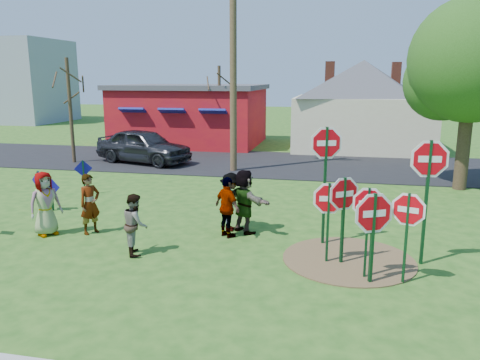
{
  "coord_description": "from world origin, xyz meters",
  "views": [
    {
      "loc": [
        4.1,
        -12.04,
        4.36
      ],
      "look_at": [
        1.5,
        0.39,
        1.57
      ],
      "focal_mm": 35.0,
      "sensor_mm": 36.0,
      "label": 1
    }
  ],
  "objects_px": {
    "stop_sign_d": "(429,171)",
    "suv": "(144,146)",
    "person_b": "(90,204)",
    "utility_pole": "(233,54)",
    "stop_sign_b": "(326,155)",
    "person_a": "(45,204)",
    "stop_sign_a": "(329,205)",
    "stop_sign_c": "(368,212)",
    "leafy_tree": "(475,67)"
  },
  "relations": [
    {
      "from": "stop_sign_c",
      "to": "utility_pole",
      "type": "distance_m",
      "value": 13.12
    },
    {
      "from": "stop_sign_a",
      "to": "stop_sign_b",
      "type": "relative_size",
      "value": 0.64
    },
    {
      "from": "leafy_tree",
      "to": "stop_sign_a",
      "type": "bearing_deg",
      "value": -120.18
    },
    {
      "from": "stop_sign_a",
      "to": "person_a",
      "type": "distance_m",
      "value": 7.82
    },
    {
      "from": "stop_sign_b",
      "to": "suv",
      "type": "distance_m",
      "value": 14.1
    },
    {
      "from": "stop_sign_a",
      "to": "stop_sign_c",
      "type": "relative_size",
      "value": 0.96
    },
    {
      "from": "person_a",
      "to": "stop_sign_d",
      "type": "bearing_deg",
      "value": -56.32
    },
    {
      "from": "stop_sign_b",
      "to": "leafy_tree",
      "type": "bearing_deg",
      "value": 36.12
    },
    {
      "from": "stop_sign_a",
      "to": "leafy_tree",
      "type": "bearing_deg",
      "value": 51.4
    },
    {
      "from": "suv",
      "to": "stop_sign_c",
      "type": "bearing_deg",
      "value": -122.98
    },
    {
      "from": "person_b",
      "to": "utility_pole",
      "type": "distance_m",
      "value": 10.9
    },
    {
      "from": "stop_sign_a",
      "to": "person_b",
      "type": "distance_m",
      "value": 6.71
    },
    {
      "from": "person_a",
      "to": "utility_pole",
      "type": "xyz_separation_m",
      "value": [
        3.15,
        10.08,
        4.49
      ]
    },
    {
      "from": "person_b",
      "to": "suv",
      "type": "height_order",
      "value": "suv"
    },
    {
      "from": "stop_sign_d",
      "to": "leafy_tree",
      "type": "distance_m",
      "value": 9.24
    },
    {
      "from": "stop_sign_d",
      "to": "suv",
      "type": "relative_size",
      "value": 0.61
    },
    {
      "from": "stop_sign_a",
      "to": "utility_pole",
      "type": "bearing_deg",
      "value": 105.4
    },
    {
      "from": "stop_sign_a",
      "to": "stop_sign_b",
      "type": "xyz_separation_m",
      "value": [
        -0.14,
        1.27,
        0.98
      ]
    },
    {
      "from": "stop_sign_d",
      "to": "person_b",
      "type": "bearing_deg",
      "value": 169.59
    },
    {
      "from": "person_a",
      "to": "suv",
      "type": "xyz_separation_m",
      "value": [
        -1.84,
        11.15,
        0.0
      ]
    },
    {
      "from": "stop_sign_a",
      "to": "stop_sign_d",
      "type": "xyz_separation_m",
      "value": [
        2.21,
        0.36,
        0.85
      ]
    },
    {
      "from": "stop_sign_c",
      "to": "stop_sign_d",
      "type": "xyz_separation_m",
      "value": [
        1.36,
        1.1,
        0.76
      ]
    },
    {
      "from": "stop_sign_b",
      "to": "stop_sign_d",
      "type": "relative_size",
      "value": 1.05
    },
    {
      "from": "suv",
      "to": "leafy_tree",
      "type": "height_order",
      "value": "leafy_tree"
    },
    {
      "from": "person_b",
      "to": "utility_pole",
      "type": "xyz_separation_m",
      "value": [
        1.99,
        9.71,
        4.54
      ]
    },
    {
      "from": "leafy_tree",
      "to": "person_a",
      "type": "bearing_deg",
      "value": -147.1
    },
    {
      "from": "stop_sign_c",
      "to": "leafy_tree",
      "type": "height_order",
      "value": "leafy_tree"
    },
    {
      "from": "person_b",
      "to": "leafy_tree",
      "type": "height_order",
      "value": "leafy_tree"
    },
    {
      "from": "stop_sign_b",
      "to": "utility_pole",
      "type": "height_order",
      "value": "utility_pole"
    },
    {
      "from": "person_b",
      "to": "stop_sign_d",
      "type": "bearing_deg",
      "value": -64.54
    },
    {
      "from": "stop_sign_d",
      "to": "suv",
      "type": "height_order",
      "value": "stop_sign_d"
    },
    {
      "from": "stop_sign_c",
      "to": "person_a",
      "type": "bearing_deg",
      "value": 170.01
    },
    {
      "from": "person_b",
      "to": "suv",
      "type": "relative_size",
      "value": 0.34
    },
    {
      "from": "stop_sign_a",
      "to": "utility_pole",
      "type": "xyz_separation_m",
      "value": [
        -4.64,
        10.52,
        3.98
      ]
    },
    {
      "from": "person_b",
      "to": "leafy_tree",
      "type": "xyz_separation_m",
      "value": [
        11.74,
        7.97,
        3.89
      ]
    },
    {
      "from": "person_b",
      "to": "leafy_tree",
      "type": "relative_size",
      "value": 0.23
    },
    {
      "from": "suv",
      "to": "stop_sign_b",
      "type": "bearing_deg",
      "value": -120.73
    },
    {
      "from": "person_b",
      "to": "stop_sign_c",
      "type": "bearing_deg",
      "value": -73.33
    },
    {
      "from": "person_a",
      "to": "utility_pole",
      "type": "bearing_deg",
      "value": 16.76
    },
    {
      "from": "stop_sign_d",
      "to": "person_b",
      "type": "height_order",
      "value": "stop_sign_d"
    },
    {
      "from": "suv",
      "to": "utility_pole",
      "type": "relative_size",
      "value": 0.5
    },
    {
      "from": "stop_sign_a",
      "to": "suv",
      "type": "distance_m",
      "value": 15.07
    },
    {
      "from": "stop_sign_d",
      "to": "leafy_tree",
      "type": "xyz_separation_m",
      "value": [
        2.89,
        8.42,
        2.48
      ]
    },
    {
      "from": "stop_sign_b",
      "to": "suv",
      "type": "bearing_deg",
      "value": 113.68
    },
    {
      "from": "person_b",
      "to": "stop_sign_a",
      "type": "bearing_deg",
      "value": -68.6
    },
    {
      "from": "stop_sign_b",
      "to": "person_b",
      "type": "bearing_deg",
      "value": 165.05
    },
    {
      "from": "stop_sign_b",
      "to": "suv",
      "type": "relative_size",
      "value": 0.64
    },
    {
      "from": "person_a",
      "to": "suv",
      "type": "relative_size",
      "value": 0.35
    },
    {
      "from": "stop_sign_a",
      "to": "stop_sign_d",
      "type": "bearing_deg",
      "value": 0.83
    },
    {
      "from": "person_b",
      "to": "stop_sign_b",
      "type": "bearing_deg",
      "value": -57.6
    }
  ]
}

